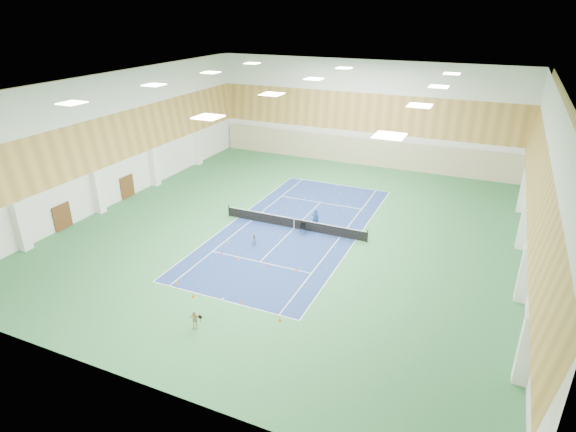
{
  "coord_description": "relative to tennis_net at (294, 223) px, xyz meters",
  "views": [
    {
      "loc": [
        14.65,
        -34.16,
        17.58
      ],
      "look_at": [
        0.3,
        -1.94,
        2.0
      ],
      "focal_mm": 30.0,
      "sensor_mm": 36.0,
      "label": 1
    }
  ],
  "objects": [
    {
      "name": "ground",
      "position": [
        0.0,
        0.0,
        -0.55
      ],
      "size": [
        40.0,
        40.0,
        0.0
      ],
      "primitive_type": "plane",
      "color": "#2D693B",
      "rests_on": "ground"
    },
    {
      "name": "room_shell",
      "position": [
        0.0,
        0.0,
        5.45
      ],
      "size": [
        36.0,
        40.0,
        12.0
      ],
      "primitive_type": null,
      "color": "white",
      "rests_on": "ground"
    },
    {
      "name": "wood_cladding",
      "position": [
        0.0,
        0.0,
        7.45
      ],
      "size": [
        36.0,
        40.0,
        8.0
      ],
      "primitive_type": null,
      "color": "tan",
      "rests_on": "room_shell"
    },
    {
      "name": "ceiling_light_grid",
      "position": [
        0.0,
        0.0,
        11.37
      ],
      "size": [
        21.4,
        25.4,
        0.06
      ],
      "primitive_type": null,
      "color": "white",
      "rests_on": "room_shell"
    },
    {
      "name": "court_surface",
      "position": [
        0.0,
        0.0,
        -0.55
      ],
      "size": [
        10.97,
        23.77,
        0.01
      ],
      "primitive_type": "cube",
      "color": "navy",
      "rests_on": "ground"
    },
    {
      "name": "tennis_balls_scatter",
      "position": [
        0.0,
        0.0,
        -0.5
      ],
      "size": [
        10.57,
        22.77,
        0.07
      ],
      "primitive_type": null,
      "color": "#BFDA25",
      "rests_on": "ground"
    },
    {
      "name": "tennis_net",
      "position": [
        0.0,
        0.0,
        0.0
      ],
      "size": [
        12.8,
        0.1,
        1.1
      ],
      "primitive_type": null,
      "color": "black",
      "rests_on": "ground"
    },
    {
      "name": "back_curtain",
      "position": [
        0.0,
        19.75,
        1.05
      ],
      "size": [
        35.4,
        0.16,
        3.2
      ],
      "primitive_type": "cube",
      "color": "#C6B793",
      "rests_on": "ground"
    },
    {
      "name": "door_left_a",
      "position": [
        -17.92,
        -8.0,
        0.55
      ],
      "size": [
        0.08,
        1.8,
        2.2
      ],
      "primitive_type": "cube",
      "color": "#593319",
      "rests_on": "ground"
    },
    {
      "name": "door_left_b",
      "position": [
        -17.92,
        0.0,
        0.55
      ],
      "size": [
        0.08,
        1.8,
        2.2
      ],
      "primitive_type": "cube",
      "color": "#593319",
      "rests_on": "ground"
    },
    {
      "name": "coach",
      "position": [
        1.54,
        1.06,
        0.28
      ],
      "size": [
        0.65,
        0.46,
        1.65
      ],
      "primitive_type": "imported",
      "rotation": [
        0.0,
        0.0,
        3.26
      ],
      "color": "navy",
      "rests_on": "ground"
    },
    {
      "name": "child_court",
      "position": [
        -1.55,
        -4.21,
        -0.03
      ],
      "size": [
        0.65,
        0.62,
        1.05
      ],
      "primitive_type": "imported",
      "rotation": [
        0.0,
        0.0,
        0.65
      ],
      "color": "gray",
      "rests_on": "ground"
    },
    {
      "name": "child_apron",
      "position": [
        0.1,
        -15.02,
        0.03
      ],
      "size": [
        0.74,
        0.51,
        1.17
      ],
      "primitive_type": "imported",
      "rotation": [
        0.0,
        0.0,
        0.36
      ],
      "color": "tan",
      "rests_on": "ground"
    },
    {
      "name": "ball_cart",
      "position": [
        1.09,
        -0.6,
        -0.1
      ],
      "size": [
        0.68,
        0.68,
        0.91
      ],
      "primitive_type": null,
      "rotation": [
        0.0,
        0.0,
        0.38
      ],
      "color": "black",
      "rests_on": "ground"
    },
    {
      "name": "cone_svc_a",
      "position": [
        -3.26,
        -6.49,
        -0.43
      ],
      "size": [
        0.21,
        0.21,
        0.24
      ],
      "primitive_type": "cone",
      "color": "#E4460C",
      "rests_on": "ground"
    },
    {
      "name": "cone_svc_b",
      "position": [
        -1.67,
        -6.8,
        -0.43
      ],
      "size": [
        0.22,
        0.22,
        0.24
      ],
      "primitive_type": "cone",
      "color": "orange",
      "rests_on": "ground"
    },
    {
      "name": "cone_svc_c",
      "position": [
        0.94,
        -6.71,
        -0.45
      ],
      "size": [
        0.17,
        0.17,
        0.19
      ],
      "primitive_type": "cone",
      "color": "#F44A0C",
      "rests_on": "ground"
    },
    {
      "name": "cone_svc_d",
      "position": [
        2.95,
        -6.45,
        -0.45
      ],
      "size": [
        0.19,
        0.19,
        0.2
      ],
      "primitive_type": "cone",
      "color": "orange",
      "rests_on": "ground"
    },
    {
      "name": "cone_base_a",
      "position": [
        -3.81,
        -11.45,
        -0.44
      ],
      "size": [
        0.21,
        0.21,
        0.23
      ],
      "primitive_type": "cone",
      "color": "orange",
      "rests_on": "ground"
    },
    {
      "name": "cone_base_b",
      "position": [
        -1.86,
        -12.38,
        -0.43
      ],
      "size": [
        0.21,
        0.21,
        0.23
      ],
      "primitive_type": "cone",
      "color": "#FF490D",
      "rests_on": "ground"
    },
    {
      "name": "cone_base_c",
      "position": [
        1.37,
        -11.67,
        -0.45
      ],
      "size": [
        0.18,
        0.18,
        0.19
      ],
      "primitive_type": "cone",
      "color": "orange",
      "rests_on": "ground"
    },
    {
      "name": "cone_base_d",
      "position": [
        4.42,
        -12.39,
        -0.43
      ],
      "size": [
        0.21,
        0.21,
        0.24
      ],
      "primitive_type": "cone",
      "color": "#D84F0B",
      "rests_on": "ground"
    }
  ]
}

